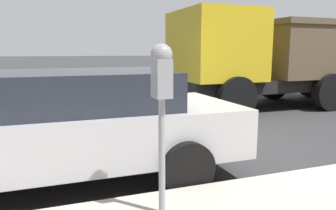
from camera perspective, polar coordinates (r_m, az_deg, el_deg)
ground_plane at (r=5.85m, az=-2.54°, el=-7.04°), size 220.00×220.00×0.00m
parking_meter at (r=2.86m, az=-1.12°, el=3.32°), size 0.21×0.19×1.55m
car_silver at (r=4.33m, az=-20.39°, el=-3.16°), size 2.07×4.99×1.40m
dump_truck at (r=10.55m, az=19.43°, el=8.06°), size 2.75×6.73×2.73m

